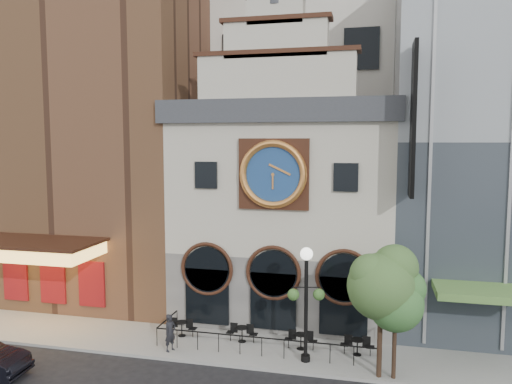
{
  "coord_description": "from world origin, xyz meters",
  "views": [
    {
      "loc": [
        4.91,
        -20.75,
        10.19
      ],
      "look_at": [
        -1.41,
        6.0,
        7.4
      ],
      "focal_mm": 35.0,
      "sensor_mm": 36.0,
      "label": 1
    }
  ],
  "objects_px": {
    "tree_right": "(397,299)",
    "tree_left": "(382,281)",
    "bistro_1": "(242,333)",
    "bistro_3": "(357,345)",
    "bistro_0": "(182,327)",
    "lamppost": "(306,291)",
    "bistro_2": "(301,340)",
    "pedestrian": "(170,333)"
  },
  "relations": [
    {
      "from": "tree_right",
      "to": "tree_left",
      "type": "bearing_deg",
      "value": 179.36
    },
    {
      "from": "bistro_1",
      "to": "bistro_3",
      "type": "xyz_separation_m",
      "value": [
        5.7,
        -0.26,
        0.0
      ]
    },
    {
      "from": "bistro_0",
      "to": "lamppost",
      "type": "height_order",
      "value": "lamppost"
    },
    {
      "from": "tree_right",
      "to": "bistro_2",
      "type": "bearing_deg",
      "value": 155.09
    },
    {
      "from": "lamppost",
      "to": "tree_left",
      "type": "distance_m",
      "value": 3.52
    },
    {
      "from": "tree_right",
      "to": "pedestrian",
      "type": "bearing_deg",
      "value": 177.94
    },
    {
      "from": "bistro_2",
      "to": "tree_right",
      "type": "relative_size",
      "value": 0.34
    },
    {
      "from": "tree_left",
      "to": "tree_right",
      "type": "height_order",
      "value": "tree_left"
    },
    {
      "from": "lamppost",
      "to": "bistro_0",
      "type": "bearing_deg",
      "value": 153.46
    },
    {
      "from": "bistro_0",
      "to": "bistro_2",
      "type": "relative_size",
      "value": 1.0
    },
    {
      "from": "bistro_1",
      "to": "bistro_3",
      "type": "height_order",
      "value": "same"
    },
    {
      "from": "bistro_1",
      "to": "tree_left",
      "type": "height_order",
      "value": "tree_left"
    },
    {
      "from": "pedestrian",
      "to": "tree_left",
      "type": "bearing_deg",
      "value": -67.83
    },
    {
      "from": "bistro_1",
      "to": "tree_left",
      "type": "relative_size",
      "value": 0.28
    },
    {
      "from": "bistro_0",
      "to": "tree_right",
      "type": "bearing_deg",
      "value": -11.89
    },
    {
      "from": "bistro_1",
      "to": "bistro_2",
      "type": "distance_m",
      "value": 3.02
    },
    {
      "from": "bistro_1",
      "to": "pedestrian",
      "type": "height_order",
      "value": "pedestrian"
    },
    {
      "from": "tree_right",
      "to": "lamppost",
      "type": "bearing_deg",
      "value": 169.19
    },
    {
      "from": "bistro_1",
      "to": "bistro_0",
      "type": "bearing_deg",
      "value": 179.79
    },
    {
      "from": "bistro_2",
      "to": "pedestrian",
      "type": "height_order",
      "value": "pedestrian"
    },
    {
      "from": "bistro_0",
      "to": "bistro_1",
      "type": "bearing_deg",
      "value": -0.21
    },
    {
      "from": "pedestrian",
      "to": "tree_right",
      "type": "relative_size",
      "value": 0.38
    },
    {
      "from": "bistro_0",
      "to": "bistro_2",
      "type": "height_order",
      "value": "same"
    },
    {
      "from": "bistro_0",
      "to": "pedestrian",
      "type": "relative_size",
      "value": 0.88
    },
    {
      "from": "tree_right",
      "to": "bistro_3",
      "type": "bearing_deg",
      "value": 129.72
    },
    {
      "from": "bistro_1",
      "to": "bistro_2",
      "type": "xyz_separation_m",
      "value": [
        3.01,
        -0.21,
        0.0
      ]
    },
    {
      "from": "lamppost",
      "to": "pedestrian",
      "type": "bearing_deg",
      "value": 169.28
    },
    {
      "from": "bistro_0",
      "to": "bistro_2",
      "type": "bearing_deg",
      "value": -2.01
    },
    {
      "from": "pedestrian",
      "to": "tree_right",
      "type": "distance_m",
      "value": 10.71
    },
    {
      "from": "lamppost",
      "to": "tree_right",
      "type": "relative_size",
      "value": 1.13
    },
    {
      "from": "bistro_1",
      "to": "lamppost",
      "type": "distance_m",
      "value": 4.65
    },
    {
      "from": "pedestrian",
      "to": "lamppost",
      "type": "xyz_separation_m",
      "value": [
        6.48,
        0.37,
        2.38
      ]
    },
    {
      "from": "bistro_3",
      "to": "bistro_0",
      "type": "bearing_deg",
      "value": 178.29
    },
    {
      "from": "bistro_2",
      "to": "tree_left",
      "type": "xyz_separation_m",
      "value": [
        3.71,
        -2.0,
        3.72
      ]
    },
    {
      "from": "bistro_1",
      "to": "tree_right",
      "type": "bearing_deg",
      "value": -16.8
    },
    {
      "from": "bistro_3",
      "to": "tree_left",
      "type": "bearing_deg",
      "value": -62.18
    },
    {
      "from": "bistro_2",
      "to": "tree_left",
      "type": "relative_size",
      "value": 0.28
    },
    {
      "from": "pedestrian",
      "to": "tree_left",
      "type": "height_order",
      "value": "tree_left"
    },
    {
      "from": "bistro_1",
      "to": "bistro_2",
      "type": "height_order",
      "value": "same"
    },
    {
      "from": "lamppost",
      "to": "tree_right",
      "type": "xyz_separation_m",
      "value": [
        3.92,
        -0.75,
        0.16
      ]
    },
    {
      "from": "bistro_1",
      "to": "tree_right",
      "type": "height_order",
      "value": "tree_right"
    },
    {
      "from": "tree_left",
      "to": "pedestrian",
      "type": "bearing_deg",
      "value": 177.86
    }
  ]
}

